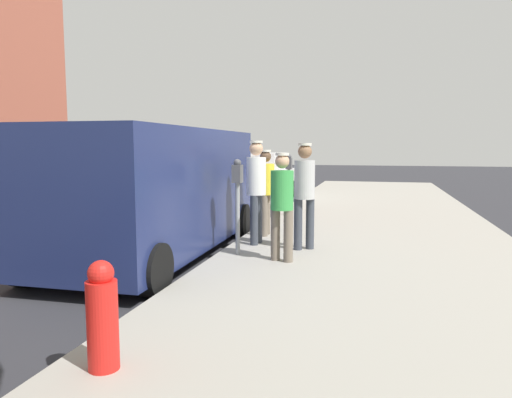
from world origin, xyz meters
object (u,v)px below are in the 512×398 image
at_px(parking_meter_far, 289,174).
at_px(pedestrian_in_gray, 304,189).
at_px(parked_van, 156,189).
at_px(fire_hydrant, 102,317).
at_px(pedestrian_in_green, 282,200).
at_px(pedestrian_in_white, 256,185).
at_px(parking_meter_near, 238,190).
at_px(parked_sedan_ahead, 258,179).
at_px(pedestrian_in_yellow, 265,187).

relative_size(parking_meter_far, pedestrian_in_gray, 0.86).
distance_m(parked_van, fire_hydrant, 4.55).
distance_m(pedestrian_in_green, pedestrian_in_white, 1.33).
relative_size(pedestrian_in_gray, parked_van, 0.34).
xyz_separation_m(parking_meter_near, fire_hydrant, (0.10, -4.02, -0.61)).
relative_size(parking_meter_near, parked_sedan_ahead, 0.34).
relative_size(parking_meter_near, fire_hydrant, 1.77).
distance_m(pedestrian_in_green, pedestrian_in_yellow, 2.11).
bearing_deg(parked_van, pedestrian_in_green, -11.25).
height_order(pedestrian_in_yellow, parked_van, parked_van).
xyz_separation_m(pedestrian_in_gray, parked_sedan_ahead, (-2.74, 7.92, -0.42)).
xyz_separation_m(pedestrian_in_white, pedestrian_in_gray, (0.88, -0.24, -0.03)).
distance_m(parking_meter_near, pedestrian_in_green, 0.81).
bearing_deg(pedestrian_in_yellow, pedestrian_in_white, -87.96).
height_order(pedestrian_in_gray, fire_hydrant, pedestrian_in_gray).
bearing_deg(parked_van, parking_meter_far, 70.88).
xyz_separation_m(parking_meter_near, parking_meter_far, (0.00, 4.53, 0.00)).
distance_m(parking_meter_near, fire_hydrant, 4.07).
bearing_deg(parked_sedan_ahead, pedestrian_in_yellow, -75.01).
distance_m(parking_meter_near, pedestrian_in_yellow, 1.74).
xyz_separation_m(parking_meter_far, parked_van, (-1.50, -4.33, -0.03)).
height_order(pedestrian_in_white, pedestrian_in_gray, pedestrian_in_white).
height_order(parking_meter_far, pedestrian_in_yellow, pedestrian_in_yellow).
bearing_deg(pedestrian_in_white, parking_meter_far, 91.25).
xyz_separation_m(parking_meter_far, pedestrian_in_white, (0.08, -3.64, 0.02)).
bearing_deg(parked_van, fire_hydrant, -69.23).
relative_size(pedestrian_in_yellow, fire_hydrant, 1.92).
distance_m(pedestrian_in_green, parked_sedan_ahead, 9.18).
bearing_deg(parking_meter_near, parked_sedan_ahead, 101.74).
bearing_deg(parked_sedan_ahead, parking_meter_near, -78.26).
bearing_deg(parking_meter_far, parking_meter_near, -90.00).
relative_size(parking_meter_near, pedestrian_in_green, 0.94).
xyz_separation_m(pedestrian_in_white, parked_sedan_ahead, (-1.86, 7.67, -0.45)).
height_order(pedestrian_in_white, parked_sedan_ahead, pedestrian_in_white).
bearing_deg(parking_meter_near, parking_meter_far, 90.00).
bearing_deg(pedestrian_in_green, pedestrian_in_gray, 77.28).
distance_m(pedestrian_in_white, parked_van, 1.72).
xyz_separation_m(pedestrian_in_green, pedestrian_in_gray, (0.20, 0.90, 0.10)).
xyz_separation_m(parking_meter_near, pedestrian_in_white, (0.08, 0.89, 0.02)).
relative_size(pedestrian_in_white, parked_sedan_ahead, 0.41).
height_order(pedestrian_in_green, fire_hydrant, pedestrian_in_green).
relative_size(pedestrian_in_white, pedestrian_in_yellow, 1.10).
bearing_deg(fire_hydrant, parked_van, 110.77).
distance_m(pedestrian_in_white, pedestrian_in_yellow, 0.85).
distance_m(pedestrian_in_white, pedestrian_in_gray, 0.92).
bearing_deg(pedestrian_in_green, fire_hydrant, -99.95).
distance_m(parking_meter_near, parked_van, 1.51).
xyz_separation_m(pedestrian_in_white, parked_van, (-1.58, -0.69, -0.05)).
height_order(pedestrian_in_gray, parked_sedan_ahead, pedestrian_in_gray).
distance_m(pedestrian_in_green, pedestrian_in_gray, 0.92).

